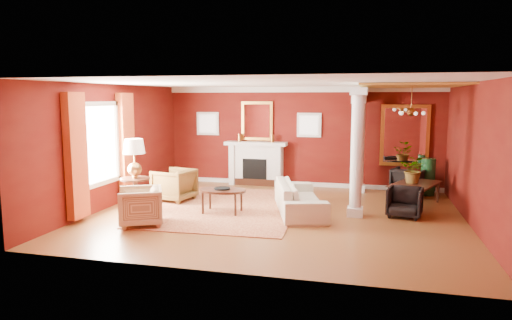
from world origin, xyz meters
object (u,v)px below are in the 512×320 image
(sofa, at_px, (300,192))
(armchair_stripe, at_px, (140,204))
(coffee_table, at_px, (222,191))
(armchair_leopard, at_px, (174,183))
(dining_table, at_px, (416,188))
(side_table, at_px, (134,162))

(sofa, height_order, armchair_stripe, sofa)
(sofa, xyz_separation_m, coffee_table, (-1.69, -0.47, 0.03))
(sofa, relative_size, coffee_table, 2.20)
(sofa, relative_size, armchair_leopard, 2.66)
(sofa, bearing_deg, dining_table, -79.76)
(armchair_stripe, bearing_deg, sofa, 94.27)
(side_table, bearing_deg, armchair_leopard, 72.01)
(sofa, bearing_deg, side_table, 85.99)
(armchair_stripe, xyz_separation_m, coffee_table, (1.31, 1.35, 0.07))
(armchair_stripe, height_order, dining_table, dining_table)
(sofa, distance_m, coffee_table, 1.75)
(armchair_stripe, distance_m, side_table, 1.40)
(coffee_table, bearing_deg, side_table, -170.20)
(sofa, distance_m, side_table, 3.80)
(armchair_leopard, relative_size, dining_table, 0.58)
(sofa, distance_m, dining_table, 2.92)
(coffee_table, height_order, dining_table, dining_table)
(armchair_leopard, relative_size, armchair_stripe, 1.04)
(armchair_leopard, xyz_separation_m, armchair_stripe, (0.26, -2.23, -0.02))
(sofa, bearing_deg, coffee_table, 88.99)
(coffee_table, bearing_deg, armchair_stripe, -134.21)
(coffee_table, distance_m, dining_table, 4.65)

